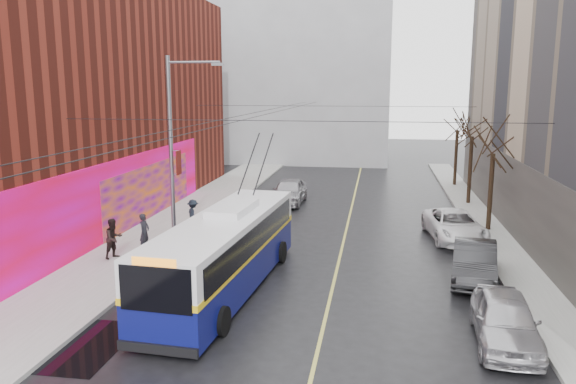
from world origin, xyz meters
name	(u,v)px	position (x,y,z in m)	size (l,w,h in m)	color
ground	(262,361)	(0.00, 0.00, 0.00)	(140.00, 140.00, 0.00)	black
sidewalk_left	(157,236)	(-8.00, 12.00, 0.07)	(4.00, 60.00, 0.15)	gray
sidewalk_right	(504,252)	(9.00, 12.00, 0.07)	(2.00, 60.00, 0.15)	gray
lane_line	(345,235)	(1.50, 14.00, 0.00)	(0.12, 50.00, 0.01)	#BFB74C
building_left	(27,99)	(-15.99, 13.99, 6.99)	(12.11, 36.00, 14.00)	#5C1B12
building_far	(293,73)	(-6.00, 44.99, 9.02)	(20.50, 12.10, 18.00)	gray
streetlight_pole	(174,149)	(-6.14, 10.00, 4.85)	(2.65, 0.60, 9.00)	slate
catenary_wires	(271,113)	(-2.54, 14.77, 6.25)	(18.00, 60.00, 0.22)	black
tree_near	(494,139)	(9.00, 16.00, 4.98)	(3.20, 3.20, 6.40)	black
tree_mid	(473,124)	(9.00, 23.00, 5.25)	(3.20, 3.20, 6.68)	black
tree_far	(458,120)	(9.00, 30.00, 5.14)	(3.20, 3.20, 6.57)	black
puddle	(88,346)	(-5.33, 0.08, 0.00)	(2.09, 3.68, 0.01)	black
pigeons_flying	(267,104)	(-1.76, 9.72, 6.91)	(2.32, 1.22, 1.41)	slate
trolleybus	(225,251)	(-2.50, 5.29, 1.54)	(3.36, 11.79, 5.52)	#0A0E51
parked_car_a	(505,320)	(7.00, 2.24, 0.76)	(1.79, 4.46, 1.52)	#BCBBC0
parked_car_b	(474,262)	(7.00, 7.92, 0.77)	(1.63, 4.67, 1.54)	#27272A
parked_car_c	(454,225)	(7.00, 14.12, 0.74)	(2.45, 5.31, 1.47)	white
following_car	(289,191)	(-2.65, 21.55, 0.83)	(1.95, 4.85, 1.65)	#99989C
pedestrian_a	(144,232)	(-7.48, 9.33, 1.02)	(0.63, 0.42, 1.73)	black
pedestrian_b	(114,238)	(-8.34, 7.99, 1.04)	(0.87, 0.68, 1.79)	black
pedestrian_c	(193,215)	(-6.50, 13.36, 0.96)	(1.05, 0.60, 1.63)	black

